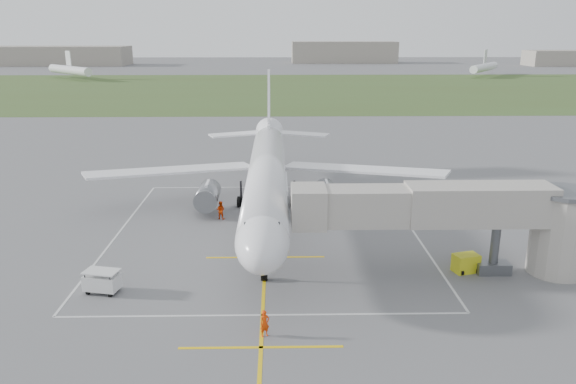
{
  "coord_description": "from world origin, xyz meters",
  "views": [
    {
      "loc": [
        1.04,
        -53.99,
        18.48
      ],
      "look_at": [
        2.04,
        -4.0,
        4.0
      ],
      "focal_mm": 35.0,
      "sensor_mm": 36.0,
      "label": 1
    }
  ],
  "objects_px": {
    "airliner": "(267,175)",
    "ramp_worker_wing": "(221,210)",
    "baggage_cart": "(102,281)",
    "ramp_worker_nose": "(265,323)",
    "jet_bridge": "(469,216)",
    "gpu_unit": "(466,263)"
  },
  "relations": [
    {
      "from": "baggage_cart",
      "to": "ramp_worker_nose",
      "type": "bearing_deg",
      "value": -15.14
    },
    {
      "from": "gpu_unit",
      "to": "ramp_worker_nose",
      "type": "height_order",
      "value": "ramp_worker_nose"
    },
    {
      "from": "airliner",
      "to": "gpu_unit",
      "type": "relative_size",
      "value": 21.26
    },
    {
      "from": "airliner",
      "to": "ramp_worker_wing",
      "type": "height_order",
      "value": "airliner"
    },
    {
      "from": "baggage_cart",
      "to": "ramp_worker_nose",
      "type": "relative_size",
      "value": 1.56
    },
    {
      "from": "gpu_unit",
      "to": "ramp_worker_nose",
      "type": "distance_m",
      "value": 18.36
    },
    {
      "from": "gpu_unit",
      "to": "ramp_worker_wing",
      "type": "bearing_deg",
      "value": 131.43
    },
    {
      "from": "airliner",
      "to": "ramp_worker_wing",
      "type": "distance_m",
      "value": 5.88
    },
    {
      "from": "jet_bridge",
      "to": "baggage_cart",
      "type": "height_order",
      "value": "jet_bridge"
    },
    {
      "from": "gpu_unit",
      "to": "ramp_worker_nose",
      "type": "relative_size",
      "value": 1.26
    },
    {
      "from": "airliner",
      "to": "jet_bridge",
      "type": "bearing_deg",
      "value": -42.19
    },
    {
      "from": "jet_bridge",
      "to": "baggage_cart",
      "type": "distance_m",
      "value": 27.89
    },
    {
      "from": "airliner",
      "to": "baggage_cart",
      "type": "relative_size",
      "value": 17.16
    },
    {
      "from": "ramp_worker_wing",
      "to": "baggage_cart",
      "type": "bearing_deg",
      "value": 82.61
    },
    {
      "from": "gpu_unit",
      "to": "ramp_worker_nose",
      "type": "bearing_deg",
      "value": -164.69
    },
    {
      "from": "ramp_worker_nose",
      "to": "ramp_worker_wing",
      "type": "bearing_deg",
      "value": 74.46
    },
    {
      "from": "airliner",
      "to": "gpu_unit",
      "type": "bearing_deg",
      "value": -41.2
    },
    {
      "from": "ramp_worker_nose",
      "to": "gpu_unit",
      "type": "bearing_deg",
      "value": 3.28
    },
    {
      "from": "airliner",
      "to": "ramp_worker_nose",
      "type": "height_order",
      "value": "airliner"
    },
    {
      "from": "baggage_cart",
      "to": "ramp_worker_nose",
      "type": "xyz_separation_m",
      "value": [
        11.97,
        -6.33,
        -0.0
      ]
    },
    {
      "from": "airliner",
      "to": "jet_bridge",
      "type": "height_order",
      "value": "airliner"
    },
    {
      "from": "jet_bridge",
      "to": "ramp_worker_nose",
      "type": "relative_size",
      "value": 13.36
    }
  ]
}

